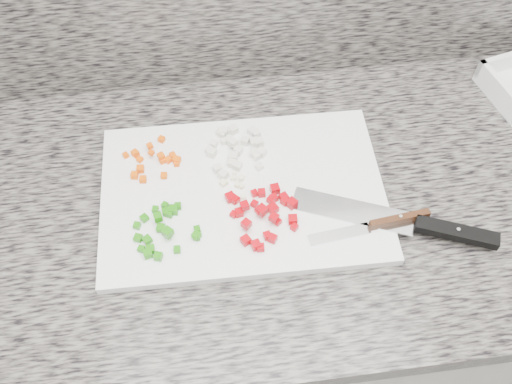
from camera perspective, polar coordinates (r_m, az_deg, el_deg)
cabinet at (r=1.40m, az=2.41°, el=-11.09°), size 3.92×0.62×0.86m
countertop at (r=1.00m, az=3.30°, el=-0.89°), size 3.96×0.64×0.04m
cutting_board at (r=0.98m, az=-1.31°, el=-0.09°), size 0.49×0.33×0.02m
carrot_pile at (r=1.02m, az=-10.08°, el=3.10°), size 0.10×0.10×0.02m
onion_pile at (r=1.02m, az=-2.05°, el=4.51°), size 0.11×0.12×0.02m
green_pepper_pile at (r=0.93m, az=-9.25°, el=-3.72°), size 0.11×0.11×0.02m
red_pepper_pile at (r=0.94m, az=0.72°, el=-2.03°), size 0.12×0.12×0.02m
garlic_pile at (r=0.97m, az=-2.26°, el=0.82°), size 0.05×0.06×0.01m
chef_knife at (r=0.96m, az=16.11°, el=-3.18°), size 0.32×0.16×0.02m
paring_knife at (r=0.95m, az=12.72°, el=-3.05°), size 0.20×0.04×0.02m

